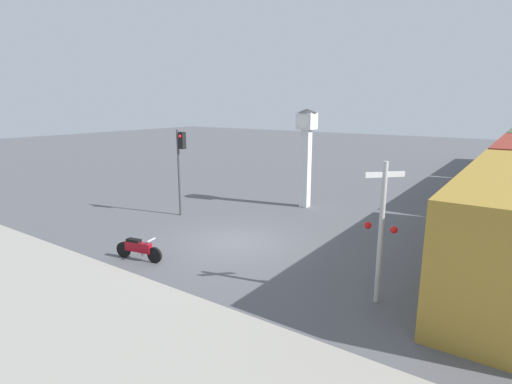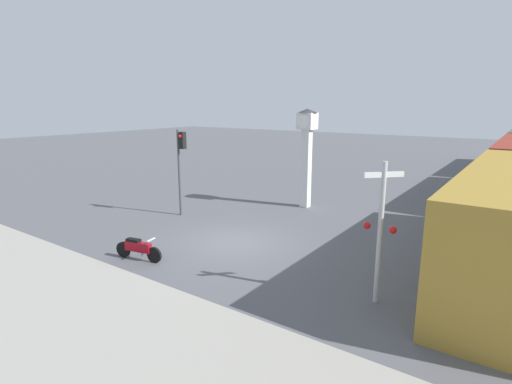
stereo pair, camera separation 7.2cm
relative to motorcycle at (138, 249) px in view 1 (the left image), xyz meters
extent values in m
plane|color=#56565B|center=(1.68, 3.35, -0.41)|extent=(120.00, 120.00, 0.00)
cube|color=#9E998E|center=(1.68, -4.00, -0.36)|extent=(36.00, 6.00, 0.10)
cylinder|color=black|center=(0.67, 0.14, -0.13)|extent=(0.57, 0.21, 0.56)
cylinder|color=black|center=(-0.66, -0.14, -0.13)|extent=(0.57, 0.21, 0.56)
cube|color=maroon|center=(0.01, 0.00, 0.08)|extent=(1.05, 0.41, 0.34)
cube|color=black|center=(-0.18, -0.04, 0.30)|extent=(0.56, 0.32, 0.09)
cylinder|color=silver|center=(0.05, 0.01, -0.15)|extent=(0.30, 0.24, 0.26)
cube|color=silver|center=(0.57, 0.12, 0.42)|extent=(0.14, 0.42, 0.04)
cube|color=white|center=(1.26, 10.02, 1.65)|extent=(0.44, 0.44, 4.11)
cube|color=white|center=(1.26, 10.02, 4.13)|extent=(0.84, 0.84, 0.84)
cylinder|color=white|center=(1.26, 9.59, 4.13)|extent=(0.67, 0.02, 0.67)
cone|color=#333338|center=(1.26, 10.02, 4.65)|extent=(1.01, 1.01, 0.20)
cube|color=olive|center=(10.66, 6.23, 1.29)|extent=(2.80, 11.76, 3.40)
cylinder|color=#47474C|center=(-3.02, 5.04, 1.69)|extent=(0.12, 0.12, 4.20)
cube|color=black|center=(-2.72, 5.04, 3.30)|extent=(0.28, 0.24, 0.80)
sphere|color=red|center=(-2.72, 4.89, 3.50)|extent=(0.16, 0.16, 0.16)
cylinder|color=#B7B7BC|center=(7.88, 1.79, 1.57)|extent=(0.14, 0.14, 3.95)
cube|color=white|center=(7.88, 1.79, 3.19)|extent=(0.82, 0.82, 0.14)
sphere|color=red|center=(7.53, 1.74, 1.77)|extent=(0.20, 0.20, 0.20)
sphere|color=red|center=(8.23, 1.74, 1.77)|extent=(0.20, 0.20, 0.20)
camera|label=1|loc=(10.96, -8.52, 4.99)|focal=28.00mm
camera|label=2|loc=(11.02, -8.48, 4.99)|focal=28.00mm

